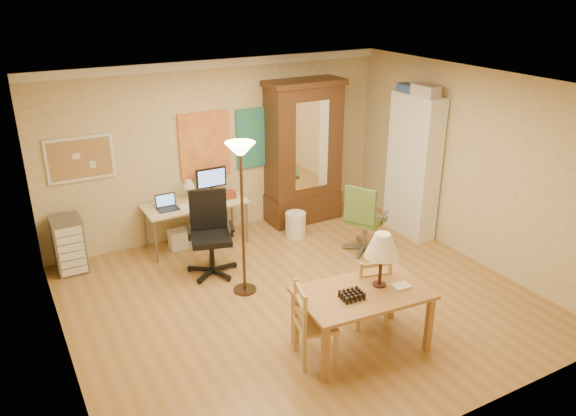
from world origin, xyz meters
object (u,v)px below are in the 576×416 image
dining_table (370,278)px  computer_desk (197,219)px  armoire (303,161)px  office_chair_black (212,252)px  bookshelf (413,167)px  office_chair_green (364,234)px

dining_table → computer_desk: dining_table is taller
computer_desk → armoire: 1.99m
computer_desk → office_chair_black: office_chair_black is taller
computer_desk → bookshelf: size_ratio=0.68×
dining_table → office_chair_black: size_ratio=1.27×
computer_desk → armoire: (1.90, 0.08, 0.60)m
office_chair_green → armoire: bearing=96.3°
dining_table → armoire: armoire is taller
office_chair_green → armoire: armoire is taller
office_chair_black → bookshelf: bearing=-4.6°
armoire → bookshelf: (1.21, -1.29, 0.09)m
office_chair_black → armoire: armoire is taller
office_chair_green → dining_table: bearing=-125.1°
office_chair_green → bookshelf: (1.04, 0.22, 0.81)m
office_chair_green → computer_desk: bearing=145.4°
computer_desk → bookshelf: bearing=-21.2°
office_chair_green → bookshelf: size_ratio=0.48×
armoire → bookshelf: bearing=-46.8°
computer_desk → bookshelf: 3.40m
armoire → office_chair_green: bearing=-83.7°
bookshelf → office_chair_green: bearing=-168.0°
office_chair_black → armoire: bearing=26.7°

